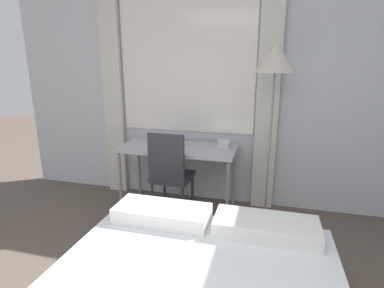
{
  "coord_description": "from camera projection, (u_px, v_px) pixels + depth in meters",
  "views": [
    {
      "loc": [
        0.45,
        -0.25,
        1.63
      ],
      "look_at": [
        -0.25,
        2.41,
        0.89
      ],
      "focal_mm": 28.0,
      "sensor_mm": 36.0,
      "label": 1
    }
  ],
  "objects": [
    {
      "name": "desk_chair",
      "position": [
        170.0,
        171.0,
        3.14
      ],
      "size": [
        0.41,
        0.41,
        0.97
      ],
      "rotation": [
        0.0,
        0.0,
        -0.04
      ],
      "color": "#333338",
      "rests_on": "ground_plane"
    },
    {
      "name": "telephone",
      "position": [
        224.0,
        144.0,
        3.29
      ],
      "size": [
        0.14,
        0.14,
        0.09
      ],
      "color": "silver",
      "rests_on": "desk"
    },
    {
      "name": "desk",
      "position": [
        178.0,
        152.0,
        3.34
      ],
      "size": [
        1.28,
        0.58,
        0.74
      ],
      "color": "#B2B2B7",
      "rests_on": "ground_plane"
    },
    {
      "name": "wall_back_with_window",
      "position": [
        225.0,
        89.0,
        3.4
      ],
      "size": [
        5.42,
        0.13,
        2.7
      ],
      "color": "silver",
      "rests_on": "ground_plane"
    },
    {
      "name": "standing_lamp",
      "position": [
        275.0,
        67.0,
        2.81
      ],
      "size": [
        0.39,
        0.39,
        1.83
      ],
      "color": "#4C4C51",
      "rests_on": "ground_plane"
    },
    {
      "name": "book",
      "position": [
        171.0,
        143.0,
        3.41
      ],
      "size": [
        0.3,
        0.23,
        0.02
      ],
      "rotation": [
        0.0,
        0.0,
        0.18
      ],
      "color": "navy",
      "rests_on": "desk"
    }
  ]
}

